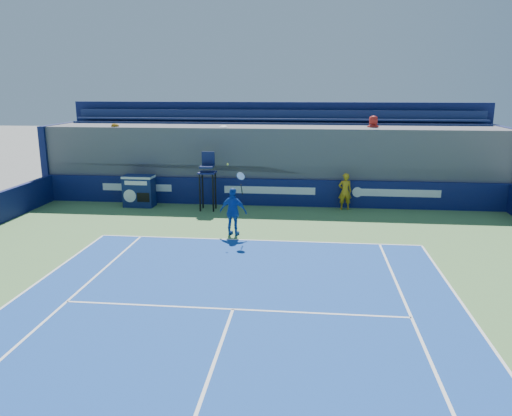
# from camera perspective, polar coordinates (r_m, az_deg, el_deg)

# --- Properties ---
(ball_person) EXTENTS (0.62, 0.45, 1.58)m
(ball_person) POSITION_cam_1_polar(r_m,az_deg,el_deg) (21.56, 10.14, 1.88)
(ball_person) COLOR gold
(ball_person) RESTS_ON apron
(back_hoarding) EXTENTS (20.40, 0.21, 1.20)m
(back_hoarding) POSITION_cam_1_polar(r_m,az_deg,el_deg) (21.99, 1.57, 1.79)
(back_hoarding) COLOR #0D154C
(back_hoarding) RESTS_ON ground
(match_clock) EXTENTS (1.34, 0.76, 1.40)m
(match_clock) POSITION_cam_1_polar(r_m,az_deg,el_deg) (22.39, -13.22, 2.01)
(match_clock) COLOR #0F1C4C
(match_clock) RESTS_ON ground
(umpire_chair) EXTENTS (0.70, 0.70, 2.48)m
(umpire_chair) POSITION_cam_1_polar(r_m,az_deg,el_deg) (21.14, -5.56, 3.81)
(umpire_chair) COLOR black
(umpire_chair) RESTS_ON ground
(tennis_player) EXTENTS (1.06, 0.62, 2.57)m
(tennis_player) POSITION_cam_1_polar(r_m,az_deg,el_deg) (17.52, -2.60, -0.43)
(tennis_player) COLOR #1445A7
(tennis_player) RESTS_ON apron
(stadium_seating) EXTENTS (21.00, 4.05, 4.40)m
(stadium_seating) POSITION_cam_1_polar(r_m,az_deg,el_deg) (23.79, 1.96, 5.71)
(stadium_seating) COLOR #54555A
(stadium_seating) RESTS_ON ground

